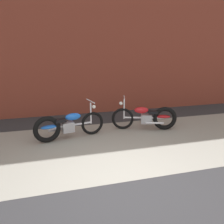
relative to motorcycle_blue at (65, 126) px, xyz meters
name	(u,v)px	position (x,y,z in m)	size (l,w,h in m)	color
ground_plane	(121,183)	(0.84, -2.46, -0.40)	(80.00, 80.00, 0.00)	#2D2D30
sidewalk_slab	(101,146)	(0.84, -0.71, -0.40)	(36.00, 3.50, 0.01)	gray
brick_building_wall	(79,28)	(0.84, 2.74, 2.79)	(36.00, 0.50, 6.38)	brown
motorcycle_blue	(65,126)	(0.00, 0.00, 0.00)	(1.98, 0.69, 1.03)	black
motorcycle_red	(149,117)	(2.55, 0.12, 0.00)	(1.94, 0.83, 1.03)	black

